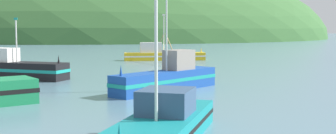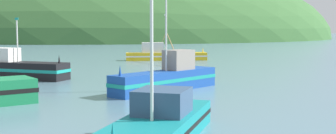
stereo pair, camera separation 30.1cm
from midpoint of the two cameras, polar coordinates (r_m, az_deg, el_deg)
hill_mid_right at (r=193.57m, az=-7.27°, el=3.76°), size 190.62×152.49×63.87m
hill_far_right at (r=251.13m, az=-7.79°, el=4.05°), size 195.52×156.42×97.89m
fishing_boat_yellow at (r=59.51m, az=-0.89°, el=1.62°), size 11.24×18.46×6.26m
fishing_boat_black at (r=40.40m, az=-19.98°, el=-0.16°), size 9.65×7.81×5.28m
fishing_boat_teal at (r=16.72m, az=-1.41°, el=-7.78°), size 6.93×9.09×5.74m
fishing_boat_blue at (r=30.71m, az=-0.28°, el=-1.39°), size 8.88×6.51×7.54m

